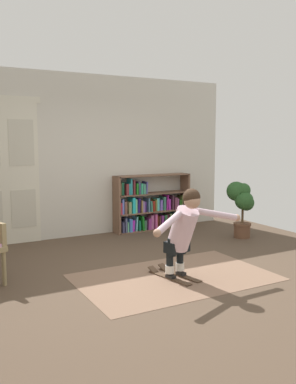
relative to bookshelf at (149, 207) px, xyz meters
name	(u,v)px	position (x,y,z in m)	size (l,w,h in m)	color
ground_plane	(150,275)	(-1.31, -2.39, -0.46)	(7.20, 7.20, 0.00)	brown
back_wall	(80,156)	(-1.31, 0.21, 0.99)	(6.00, 0.10, 2.90)	beige
double_door	(5,171)	(-2.62, 0.15, 0.77)	(1.22, 0.05, 2.45)	beige
rug	(175,277)	(-1.08, -2.62, -0.45)	(2.46, 1.55, 0.01)	#81624E
bookshelf	(149,207)	(0.00, 0.00, 0.00)	(1.56, 0.30, 1.07)	brown
potted_plant	(242,202)	(1.10, -1.38, 0.18)	(0.51, 0.49, 1.01)	brown
skis_pair	(173,275)	(-1.09, -2.60, -0.43)	(0.41, 0.77, 0.07)	#4D3726
person_skier	(184,227)	(-1.05, -2.78, 0.22)	(1.44, 0.73, 1.09)	white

